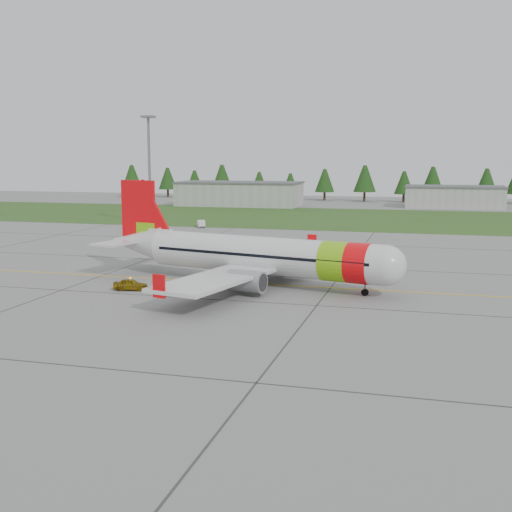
% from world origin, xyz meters
% --- Properties ---
extents(ground, '(320.00, 320.00, 0.00)m').
position_xyz_m(ground, '(0.00, 0.00, 0.00)').
color(ground, gray).
rests_on(ground, ground).
extents(aircraft, '(33.39, 31.35, 10.25)m').
position_xyz_m(aircraft, '(2.46, 7.90, 2.96)').
color(aircraft, silver).
rests_on(aircraft, ground).
extents(follow_me_car, '(1.36, 1.51, 3.27)m').
position_xyz_m(follow_me_car, '(-8.56, 1.80, 1.63)').
color(follow_me_car, '#CBA10B').
rests_on(follow_me_car, ground).
extents(service_van, '(1.77, 1.73, 3.94)m').
position_xyz_m(service_van, '(-21.51, 57.18, 1.97)').
color(service_van, silver).
rests_on(service_van, ground).
extents(grass_strip, '(320.00, 50.00, 0.03)m').
position_xyz_m(grass_strip, '(0.00, 82.00, 0.01)').
color(grass_strip, '#30561E').
rests_on(grass_strip, ground).
extents(taxi_guideline, '(120.00, 0.25, 0.02)m').
position_xyz_m(taxi_guideline, '(0.00, 8.00, 0.01)').
color(taxi_guideline, gold).
rests_on(taxi_guideline, ground).
extents(hangar_west, '(32.00, 14.00, 6.00)m').
position_xyz_m(hangar_west, '(-30.00, 110.00, 3.00)').
color(hangar_west, '#A8A8A3').
rests_on(hangar_west, ground).
extents(hangar_east, '(24.00, 12.00, 5.20)m').
position_xyz_m(hangar_east, '(25.00, 118.00, 2.60)').
color(hangar_east, '#A8A8A3').
rests_on(hangar_east, ground).
extents(floodlight_mast, '(0.50, 0.50, 20.00)m').
position_xyz_m(floodlight_mast, '(-32.00, 58.00, 10.00)').
color(floodlight_mast, slate).
rests_on(floodlight_mast, ground).
extents(treeline, '(160.00, 8.00, 10.00)m').
position_xyz_m(treeline, '(0.00, 138.00, 5.00)').
color(treeline, '#1C3F14').
rests_on(treeline, ground).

